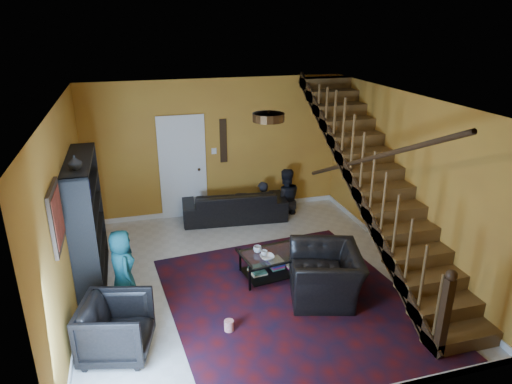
# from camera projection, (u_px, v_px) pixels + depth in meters

# --- Properties ---
(floor) EXTENTS (5.50, 5.50, 0.00)m
(floor) POSITION_uv_depth(u_px,v_px,m) (252.00, 277.00, 7.31)
(floor) COLOR beige
(floor) RESTS_ON ground
(room) EXTENTS (5.50, 5.50, 5.50)m
(room) POSITION_uv_depth(u_px,v_px,m) (161.00, 247.00, 8.15)
(room) COLOR #C08A2A
(room) RESTS_ON ground
(staircase) EXTENTS (0.95, 5.02, 3.18)m
(staircase) POSITION_uv_depth(u_px,v_px,m) (378.00, 183.00, 7.35)
(staircase) COLOR brown
(staircase) RESTS_ON floor
(bookshelf) EXTENTS (0.35, 1.80, 2.00)m
(bookshelf) POSITION_uv_depth(u_px,v_px,m) (88.00, 224.00, 6.90)
(bookshelf) COLOR black
(bookshelf) RESTS_ON floor
(door) EXTENTS (0.82, 0.05, 2.05)m
(door) POSITION_uv_depth(u_px,v_px,m) (183.00, 169.00, 9.22)
(door) COLOR silver
(door) RESTS_ON floor
(framed_picture) EXTENTS (0.04, 0.74, 0.74)m
(framed_picture) POSITION_uv_depth(u_px,v_px,m) (56.00, 217.00, 5.22)
(framed_picture) COLOR maroon
(framed_picture) RESTS_ON room
(wall_hanging) EXTENTS (0.14, 0.03, 0.90)m
(wall_hanging) POSITION_uv_depth(u_px,v_px,m) (223.00, 141.00, 9.25)
(wall_hanging) COLOR black
(wall_hanging) RESTS_ON room
(ceiling_fixture) EXTENTS (0.40, 0.40, 0.10)m
(ceiling_fixture) POSITION_uv_depth(u_px,v_px,m) (268.00, 117.00, 5.61)
(ceiling_fixture) COLOR #3F2814
(ceiling_fixture) RESTS_ON room
(rug) EXTENTS (3.71, 4.15, 0.02)m
(rug) POSITION_uv_depth(u_px,v_px,m) (292.00, 303.00, 6.63)
(rug) COLOR #440C0E
(rug) RESTS_ON floor
(sofa) EXTENTS (2.17, 1.01, 0.61)m
(sofa) POSITION_uv_depth(u_px,v_px,m) (234.00, 205.00, 9.34)
(sofa) COLOR black
(sofa) RESTS_ON floor
(armchair_left) EXTENTS (0.98, 0.97, 0.74)m
(armchair_left) POSITION_uv_depth(u_px,v_px,m) (116.00, 328.00, 5.52)
(armchair_left) COLOR black
(armchair_left) RESTS_ON floor
(armchair_right) EXTENTS (1.26, 1.36, 0.74)m
(armchair_right) POSITION_uv_depth(u_px,v_px,m) (325.00, 274.00, 6.69)
(armchair_right) COLOR black
(armchair_right) RESTS_ON floor
(person_adult_a) EXTENTS (0.44, 0.30, 1.18)m
(person_adult_a) POSITION_uv_depth(u_px,v_px,m) (262.00, 208.00, 9.59)
(person_adult_a) COLOR black
(person_adult_a) RESTS_ON sofa
(person_adult_b) EXTENTS (0.72, 0.58, 1.41)m
(person_adult_b) POSITION_uv_depth(u_px,v_px,m) (285.00, 200.00, 9.68)
(person_adult_b) COLOR black
(person_adult_b) RESTS_ON sofa
(person_child) EXTENTS (0.48, 0.63, 1.14)m
(person_child) POSITION_uv_depth(u_px,v_px,m) (122.00, 268.00, 6.46)
(person_child) COLOR #1A5764
(person_child) RESTS_ON armchair_left
(coffee_table) EXTENTS (1.21, 0.82, 0.43)m
(coffee_table) POSITION_uv_depth(u_px,v_px,m) (277.00, 263.00, 7.24)
(coffee_table) COLOR black
(coffee_table) RESTS_ON floor
(cup_a) EXTENTS (0.17, 0.17, 0.10)m
(cup_a) POSITION_uv_depth(u_px,v_px,m) (257.00, 249.00, 7.17)
(cup_a) COLOR #999999
(cup_a) RESTS_ON coffee_table
(cup_b) EXTENTS (0.13, 0.13, 0.10)m
(cup_b) POSITION_uv_depth(u_px,v_px,m) (264.00, 254.00, 7.04)
(cup_b) COLOR #999999
(cup_b) RESTS_ON coffee_table
(bowl) EXTENTS (0.22, 0.22, 0.05)m
(bowl) POSITION_uv_depth(u_px,v_px,m) (267.00, 257.00, 6.98)
(bowl) COLOR #999999
(bowl) RESTS_ON coffee_table
(vase) EXTENTS (0.18, 0.18, 0.19)m
(vase) POSITION_uv_depth(u_px,v_px,m) (75.00, 162.00, 6.04)
(vase) COLOR #999999
(vase) RESTS_ON bookshelf
(popcorn_bucket) EXTENTS (0.14, 0.14, 0.15)m
(popcorn_bucket) POSITION_uv_depth(u_px,v_px,m) (229.00, 326.00, 6.01)
(popcorn_bucket) COLOR red
(popcorn_bucket) RESTS_ON rug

